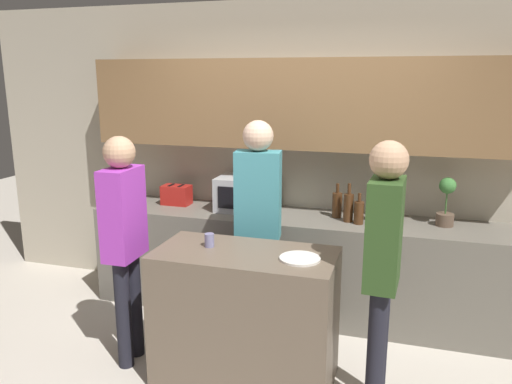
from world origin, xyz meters
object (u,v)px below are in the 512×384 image
object	(u,v)px
toaster	(176,195)
person_right	(124,232)
microwave	(247,194)
bottle_4	(388,209)
bottle_3	(375,207)
person_left	(383,255)
plate_on_island	(300,258)
person_center	(258,212)
cup_0	(209,240)
bottle_2	(359,212)
potted_plant	(446,202)
bottle_0	(337,204)
bottle_1	(348,207)

from	to	relation	value
toaster	person_right	xyz separation A→B (m)	(0.17, -1.19, 0.02)
microwave	bottle_4	xyz separation A→B (m)	(1.22, -0.07, -0.02)
bottle_3	person_left	world-z (taller)	person_left
bottle_4	plate_on_island	size ratio (longest dim) A/B	1.26
bottle_3	person_center	size ratio (longest dim) A/B	0.18
plate_on_island	cup_0	bearing A→B (deg)	174.43
bottle_2	person_center	distance (m)	0.85
bottle_4	person_left	distance (m)	1.15
plate_on_island	person_left	bearing A→B (deg)	-2.15
microwave	bottle_3	distance (m)	1.11
cup_0	toaster	bearing A→B (deg)	124.85
potted_plant	bottle_3	size ratio (longest dim) A/B	1.29
plate_on_island	person_center	xyz separation A→B (m)	(-0.45, 0.59, 0.11)
microwave	person_center	world-z (taller)	person_center
potted_plant	bottle_2	distance (m)	0.69
bottle_0	bottle_2	size ratio (longest dim) A/B	1.15
bottle_0	person_center	bearing A→B (deg)	-130.79
bottle_1	cup_0	size ratio (longest dim) A/B	3.49
microwave	toaster	xyz separation A→B (m)	(-0.70, 0.00, -0.06)
potted_plant	plate_on_island	bearing A→B (deg)	-127.86
bottle_1	bottle_2	bearing A→B (deg)	-24.83
toaster	person_left	bearing A→B (deg)	-32.15
cup_0	person_left	xyz separation A→B (m)	(1.14, -0.08, 0.04)
person_center	cup_0	bearing A→B (deg)	62.75
potted_plant	person_center	size ratio (longest dim) A/B	0.23
bottle_3	person_center	bearing A→B (deg)	-145.39
microwave	person_center	size ratio (longest dim) A/B	0.30
bottle_1	bottle_4	distance (m)	0.32
toaster	plate_on_island	world-z (taller)	toaster
bottle_2	person_right	world-z (taller)	person_right
bottle_1	person_center	world-z (taller)	person_center
potted_plant	plate_on_island	xyz separation A→B (m)	(-0.93, -1.20, -0.15)
bottle_4	person_left	size ratio (longest dim) A/B	0.19
toaster	person_left	world-z (taller)	person_left
bottle_3	cup_0	xyz separation A→B (m)	(-1.02, -1.10, -0.03)
bottle_4	person_center	bearing A→B (deg)	-150.26
bottle_0	person_left	world-z (taller)	person_left
bottle_3	cup_0	world-z (taller)	bottle_3
microwave	cup_0	bearing A→B (deg)	-85.27
toaster	potted_plant	bearing A→B (deg)	0.00
potted_plant	cup_0	world-z (taller)	potted_plant
bottle_0	plate_on_island	xyz separation A→B (m)	(-0.07, -1.19, -0.06)
bottle_4	person_right	bearing A→B (deg)	-147.19
plate_on_island	bottle_2	bearing A→B (deg)	75.89
person_left	toaster	bearing A→B (deg)	61.09
person_left	person_right	world-z (taller)	person_left
bottle_2	person_center	size ratio (longest dim) A/B	0.15
potted_plant	bottle_1	world-z (taller)	potted_plant
bottle_2	bottle_3	xyz separation A→B (m)	(0.12, 0.12, 0.02)
person_center	person_left	bearing A→B (deg)	139.60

